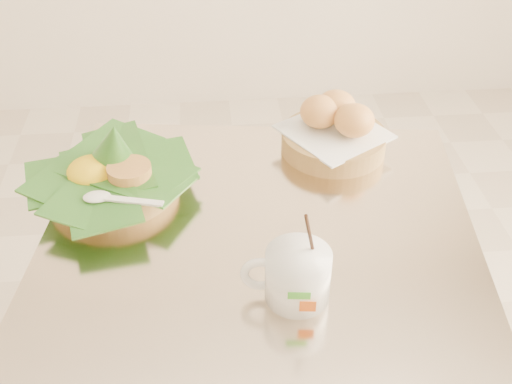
{
  "coord_description": "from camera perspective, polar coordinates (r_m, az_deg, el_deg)",
  "views": [
    {
      "loc": [
        0.11,
        -0.84,
        1.42
      ],
      "look_at": [
        0.18,
        -0.03,
        0.82
      ],
      "focal_mm": 45.0,
      "sensor_mm": 36.0,
      "label": 1
    }
  ],
  "objects": [
    {
      "name": "cafe_table",
      "position": [
        1.19,
        0.27,
        -12.26
      ],
      "size": [
        0.79,
        0.79,
        0.75
      ],
      "rotation": [
        0.0,
        0.0,
        -0.13
      ],
      "color": "gray",
      "rests_on": "floor"
    },
    {
      "name": "rice_basket",
      "position": [
        1.14,
        -12.75,
        1.75
      ],
      "size": [
        0.28,
        0.28,
        0.14
      ],
      "rotation": [
        0.0,
        0.0,
        0.05
      ],
      "color": "#B08C4B",
      "rests_on": "cafe_table"
    },
    {
      "name": "bread_basket",
      "position": [
        1.23,
        7.0,
        5.49
      ],
      "size": [
        0.23,
        0.23,
        0.1
      ],
      "rotation": [
        0.0,
        0.0,
        -0.22
      ],
      "color": "#B08C4B",
      "rests_on": "cafe_table"
    },
    {
      "name": "coffee_mug",
      "position": [
        0.91,
        3.57,
        -7.31
      ],
      "size": [
        0.13,
        0.1,
        0.16
      ],
      "rotation": [
        0.0,
        0.0,
        -0.11
      ],
      "color": "white",
      "rests_on": "cafe_table"
    }
  ]
}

